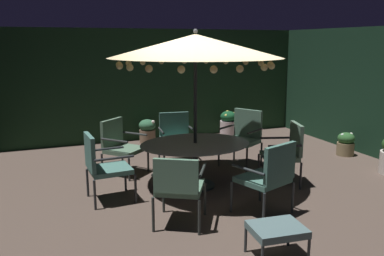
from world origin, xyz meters
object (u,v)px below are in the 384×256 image
at_px(patio_chair_west, 179,184).
at_px(potted_plant_right_near, 228,124).
at_px(patio_chair_northeast, 286,150).
at_px(potted_plant_back_right, 147,131).
at_px(patio_umbrella, 195,46).
at_px(patio_chair_east, 244,134).
at_px(patio_chair_southwest, 103,163).
at_px(patio_chair_south, 120,143).
at_px(potted_plant_back_center, 346,144).
at_px(patio_dining_table, 195,150).
at_px(patio_chair_southeast, 176,134).
at_px(patio_chair_north, 269,174).
at_px(ottoman_footrest, 277,230).

height_order(patio_chair_west, potted_plant_right_near, patio_chair_west).
bearing_deg(patio_chair_northeast, potted_plant_back_right, 111.78).
height_order(patio_umbrella, patio_chair_east, patio_umbrella).
bearing_deg(patio_chair_west, patio_chair_northeast, 21.43).
bearing_deg(potted_plant_right_near, patio_chair_southwest, -139.03).
relative_size(patio_chair_south, potted_plant_back_right, 1.74).
relative_size(patio_chair_south, potted_plant_back_center, 2.01).
distance_m(patio_chair_northeast, potted_plant_right_near, 3.48).
bearing_deg(patio_chair_northeast, patio_umbrella, 162.67).
xyz_separation_m(patio_dining_table, patio_chair_south, (-0.99, 1.10, -0.06)).
xyz_separation_m(patio_dining_table, patio_chair_southwest, (-1.48, -0.10, -0.02)).
relative_size(patio_chair_southeast, potted_plant_back_center, 1.97).
bearing_deg(potted_plant_back_center, patio_chair_north, -147.29).
relative_size(patio_chair_east, potted_plant_back_right, 1.90).
relative_size(ottoman_footrest, potted_plant_right_near, 0.95).
relative_size(patio_chair_east, patio_chair_south, 1.09).
height_order(patio_chair_east, patio_chair_west, patio_chair_east).
distance_m(patio_chair_south, potted_plant_back_center, 4.60).
xyz_separation_m(patio_chair_northeast, patio_chair_southwest, (-2.89, 0.34, -0.01)).
bearing_deg(patio_chair_southwest, patio_chair_east, 17.10).
relative_size(potted_plant_back_center, potted_plant_right_near, 0.75).
bearing_deg(patio_umbrella, patio_chair_north, -70.12).
xyz_separation_m(patio_chair_southeast, patio_chair_west, (-0.90, -2.74, 0.02)).
height_order(patio_chair_northeast, patio_chair_east, patio_chair_east).
relative_size(patio_chair_southeast, ottoman_footrest, 1.56).
distance_m(ottoman_footrest, potted_plant_back_center, 4.63).
distance_m(patio_chair_northeast, patio_chair_south, 2.86).
relative_size(patio_chair_northeast, patio_chair_west, 1.08).
bearing_deg(patio_chair_southeast, ottoman_footrest, -92.58).
distance_m(patio_chair_north, potted_plant_back_center, 3.65).
height_order(patio_chair_east, patio_chair_southwest, patio_chair_east).
distance_m(potted_plant_back_right, potted_plant_right_near, 2.04).
height_order(patio_dining_table, ottoman_footrest, patio_dining_table).
height_order(patio_dining_table, patio_umbrella, patio_umbrella).
xyz_separation_m(patio_chair_east, patio_chair_west, (-2.00, -2.03, -0.04)).
distance_m(patio_dining_table, patio_chair_northeast, 1.48).
bearing_deg(patio_dining_table, patio_chair_west, -119.58).
bearing_deg(potted_plant_back_right, patio_chair_south, -117.36).
height_order(patio_chair_north, patio_chair_south, patio_chair_north).
bearing_deg(patio_chair_south, patio_dining_table, -47.83).
height_order(potted_plant_back_right, potted_plant_back_center, potted_plant_back_right).
distance_m(patio_umbrella, patio_chair_east, 2.20).
bearing_deg(potted_plant_right_near, potted_plant_back_right, 177.73).
bearing_deg(potted_plant_back_center, patio_chair_west, -156.66).
relative_size(patio_umbrella, patio_chair_east, 2.55).
relative_size(patio_chair_south, potted_plant_right_near, 1.51).
bearing_deg(patio_chair_southwest, potted_plant_back_center, 7.53).
relative_size(patio_chair_east, potted_plant_right_near, 1.65).
bearing_deg(potted_plant_back_right, patio_chair_southeast, -84.47).
relative_size(patio_dining_table, patio_chair_west, 1.89).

